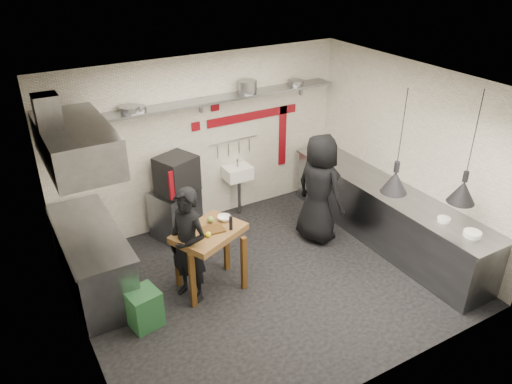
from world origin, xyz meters
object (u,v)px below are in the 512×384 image
green_bin (144,308)px  chef_left (188,246)px  chef_right (319,189)px  prep_table (210,259)px  oven_stand (175,213)px  combi_oven (177,174)px

green_bin → chef_left: (0.73, 0.21, 0.56)m
chef_right → prep_table: bearing=86.1°
oven_stand → green_bin: size_ratio=1.60×
combi_oven → green_bin: bearing=-145.5°
combi_oven → chef_right: bearing=-53.4°
green_bin → prep_table: bearing=14.1°
oven_stand → green_bin: bearing=-143.6°
oven_stand → green_bin: (-1.15, -1.78, -0.15)m
oven_stand → chef_right: bearing=-53.2°
prep_table → chef_right: bearing=-15.4°
chef_left → chef_right: 2.37m
green_bin → combi_oven: bearing=55.2°
green_bin → prep_table: 1.11m
combi_oven → prep_table: size_ratio=0.63×
green_bin → chef_left: bearing=16.2°
chef_right → chef_left: bearing=86.3°
green_bin → chef_right: bearing=10.2°
chef_right → oven_stand: bearing=45.5°
combi_oven → chef_right: chef_right is taller
oven_stand → combi_oven: 0.69m
oven_stand → chef_right: 2.33m
chef_left → chef_right: (2.35, 0.34, 0.07)m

